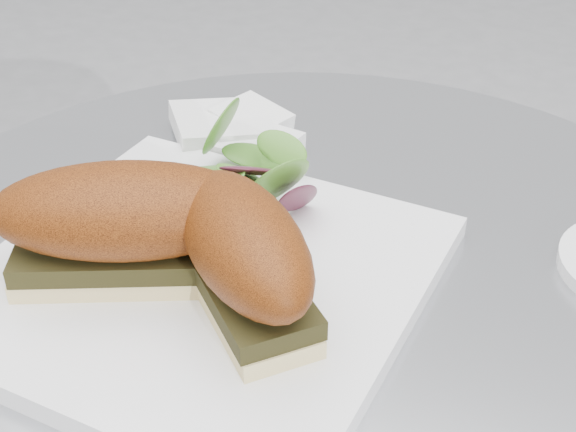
# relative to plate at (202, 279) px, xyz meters

# --- Properties ---
(plate) EXTENTS (0.32, 0.32, 0.02)m
(plate) POSITION_rel_plate_xyz_m (0.00, 0.00, 0.00)
(plate) COLOR white
(plate) RESTS_ON table
(sandwich_left) EXTENTS (0.19, 0.14, 0.08)m
(sandwich_left) POSITION_rel_plate_xyz_m (-0.04, -0.02, 0.05)
(sandwich_left) COLOR #F9D79B
(sandwich_left) RESTS_ON plate
(sandwich_right) EXTENTS (0.15, 0.15, 0.08)m
(sandwich_right) POSITION_rel_plate_xyz_m (0.04, -0.02, 0.05)
(sandwich_right) COLOR #F9D79B
(sandwich_right) RESTS_ON plate
(salad) EXTENTS (0.12, 0.12, 0.05)m
(salad) POSITION_rel_plate_xyz_m (-0.02, 0.09, 0.03)
(salad) COLOR #4F9430
(salad) RESTS_ON plate
(napkin) EXTENTS (0.15, 0.15, 0.02)m
(napkin) POSITION_rel_plate_xyz_m (-0.06, 0.19, 0.00)
(napkin) COLOR white
(napkin) RESTS_ON table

